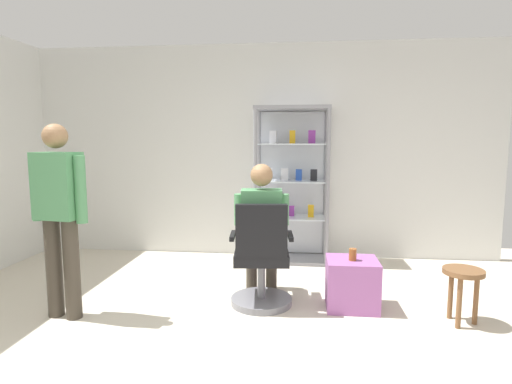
% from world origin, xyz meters
% --- Properties ---
extents(ground_plane, '(7.20, 7.20, 0.00)m').
position_xyz_m(ground_plane, '(0.00, 0.00, 0.00)').
color(ground_plane, beige).
extents(back_wall, '(6.00, 0.10, 2.70)m').
position_xyz_m(back_wall, '(0.00, 3.00, 1.35)').
color(back_wall, silver).
rests_on(back_wall, ground).
extents(display_cabinet_main, '(0.90, 0.45, 1.90)m').
position_xyz_m(display_cabinet_main, '(0.40, 2.76, 0.97)').
color(display_cabinet_main, gray).
rests_on(display_cabinet_main, ground).
extents(office_chair, '(0.59, 0.56, 0.96)m').
position_xyz_m(office_chair, '(0.17, 1.23, 0.39)').
color(office_chair, slate).
rests_on(office_chair, ground).
extents(seated_shopkeeper, '(0.51, 0.59, 1.29)m').
position_xyz_m(seated_shopkeeper, '(0.15, 1.39, 0.71)').
color(seated_shopkeeper, '#3F382D').
rests_on(seated_shopkeeper, ground).
extents(storage_crate, '(0.45, 0.41, 0.44)m').
position_xyz_m(storage_crate, '(0.98, 1.29, 0.22)').
color(storage_crate, '#9E599E').
rests_on(storage_crate, ground).
extents(tea_glass, '(0.07, 0.07, 0.11)m').
position_xyz_m(tea_glass, '(0.97, 1.27, 0.50)').
color(tea_glass, brown).
rests_on(tea_glass, storage_crate).
extents(standing_customer, '(0.52, 0.27, 1.63)m').
position_xyz_m(standing_customer, '(-1.47, 0.83, 0.93)').
color(standing_customer, '#3F382D').
rests_on(standing_customer, ground).
extents(wooden_stool, '(0.32, 0.32, 0.46)m').
position_xyz_m(wooden_stool, '(1.83, 1.05, 0.36)').
color(wooden_stool, brown).
rests_on(wooden_stool, ground).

